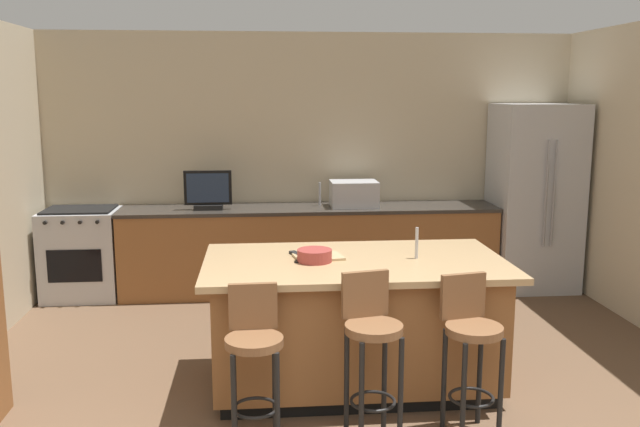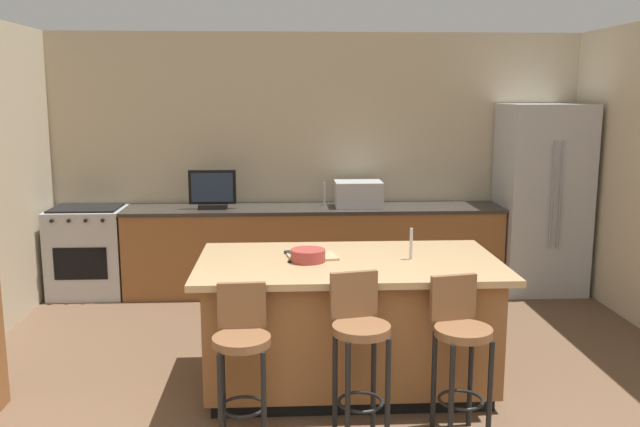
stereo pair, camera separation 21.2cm
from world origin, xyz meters
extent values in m
cube|color=beige|center=(0.00, 5.16, 1.34)|extent=(6.07, 0.12, 2.67)
cube|color=brown|center=(-0.05, 4.78, 0.43)|extent=(3.84, 0.60, 0.86)
cube|color=#332D28|center=(-0.05, 4.78, 0.88)|extent=(3.86, 0.62, 0.04)
cube|color=black|center=(0.09, 2.47, 0.04)|extent=(1.84, 0.92, 0.09)
cube|color=brown|center=(0.09, 2.47, 0.48)|extent=(1.92, 1.00, 0.78)
cube|color=tan|center=(0.09, 2.47, 0.89)|extent=(2.08, 1.16, 0.04)
cube|color=#B7BABF|center=(2.31, 4.73, 0.97)|extent=(0.84, 0.71, 1.94)
cylinder|color=gray|center=(2.27, 4.35, 1.07)|extent=(0.02, 0.02, 1.07)
cylinder|color=gray|center=(2.35, 4.35, 1.07)|extent=(0.02, 0.02, 1.07)
cube|color=#B7BABF|center=(-2.36, 4.78, 0.45)|extent=(0.74, 0.60, 0.89)
cube|color=black|center=(-2.36, 4.48, 0.40)|extent=(0.52, 0.01, 0.32)
cube|color=black|center=(-2.36, 4.78, 0.90)|extent=(0.66, 0.50, 0.02)
cylinder|color=black|center=(-2.60, 4.47, 0.83)|extent=(0.04, 0.03, 0.04)
cylinder|color=black|center=(-2.44, 4.47, 0.83)|extent=(0.04, 0.03, 0.04)
cylinder|color=black|center=(-2.28, 4.47, 0.83)|extent=(0.04, 0.03, 0.04)
cylinder|color=black|center=(-2.11, 4.47, 0.83)|extent=(0.04, 0.03, 0.04)
cube|color=#B7BABF|center=(0.41, 4.78, 1.03)|extent=(0.48, 0.36, 0.26)
cube|color=black|center=(-1.08, 4.73, 0.92)|extent=(0.28, 0.16, 0.05)
cube|color=black|center=(-1.08, 4.73, 1.12)|extent=(0.47, 0.05, 0.34)
cube|color=#1E2D47|center=(-1.08, 4.71, 1.12)|extent=(0.42, 0.01, 0.29)
cylinder|color=#B2B2B7|center=(0.06, 4.88, 1.01)|extent=(0.02, 0.02, 0.24)
cylinder|color=#B2B2B7|center=(0.52, 2.47, 1.03)|extent=(0.02, 0.02, 0.22)
cylinder|color=brown|center=(-0.60, 1.69, 0.64)|extent=(0.34, 0.34, 0.05)
cube|color=brown|center=(-0.61, 1.84, 0.81)|extent=(0.29, 0.05, 0.28)
cylinder|color=black|center=(-0.72, 1.57, 0.31)|extent=(0.03, 0.03, 0.62)
cylinder|color=black|center=(-0.48, 1.57, 0.31)|extent=(0.03, 0.03, 0.62)
cylinder|color=black|center=(-0.73, 1.81, 0.31)|extent=(0.03, 0.03, 0.62)
cylinder|color=black|center=(-0.48, 1.82, 0.31)|extent=(0.03, 0.03, 0.62)
torus|color=black|center=(-0.60, 1.69, 0.23)|extent=(0.28, 0.28, 0.02)
cylinder|color=brown|center=(0.09, 1.67, 0.71)|extent=(0.34, 0.34, 0.05)
cube|color=brown|center=(0.06, 1.82, 0.87)|extent=(0.29, 0.09, 0.28)
cylinder|color=black|center=(0.00, 1.52, 0.34)|extent=(0.03, 0.03, 0.68)
cylinder|color=black|center=(0.24, 1.58, 0.34)|extent=(0.03, 0.03, 0.68)
cylinder|color=black|center=(-0.05, 1.76, 0.34)|extent=(0.03, 0.03, 0.68)
cylinder|color=black|center=(0.19, 1.81, 0.34)|extent=(0.03, 0.03, 0.68)
torus|color=black|center=(0.09, 1.67, 0.26)|extent=(0.28, 0.28, 0.02)
cylinder|color=brown|center=(0.70, 1.69, 0.67)|extent=(0.34, 0.34, 0.05)
cube|color=brown|center=(0.67, 1.84, 0.84)|extent=(0.29, 0.09, 0.28)
cylinder|color=black|center=(0.60, 1.55, 0.32)|extent=(0.03, 0.03, 0.65)
cylinder|color=black|center=(0.84, 1.60, 0.32)|extent=(0.03, 0.03, 0.65)
cylinder|color=black|center=(0.55, 1.79, 0.32)|extent=(0.03, 0.03, 0.65)
cylinder|color=black|center=(0.79, 1.84, 0.32)|extent=(0.03, 0.03, 0.65)
torus|color=black|center=(0.70, 1.69, 0.24)|extent=(0.28, 0.28, 0.02)
cylinder|color=#993833|center=(-0.19, 2.45, 0.96)|extent=(0.24, 0.24, 0.08)
cube|color=black|center=(-0.28, 2.48, 0.92)|extent=(0.09, 0.16, 0.01)
cube|color=black|center=(-0.30, 2.62, 0.93)|extent=(0.11, 0.17, 0.02)
cube|color=tan|center=(-0.16, 2.54, 0.92)|extent=(0.36, 0.29, 0.02)
camera|label=1|loc=(-0.55, -2.00, 2.05)|focal=37.71mm
camera|label=2|loc=(-0.34, -2.01, 2.05)|focal=37.71mm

